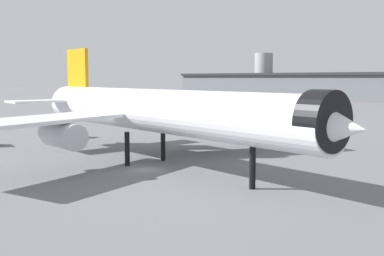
% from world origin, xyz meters
% --- Properties ---
extents(ground, '(900.00, 900.00, 0.00)m').
position_xyz_m(ground, '(0.00, 0.00, 0.00)').
color(ground, slate).
extents(airliner_near_gate, '(54.51, 49.11, 14.86)m').
position_xyz_m(airliner_near_gate, '(-1.17, 2.65, 6.55)').
color(airliner_near_gate, white).
rests_on(airliner_near_gate, ground).
extents(baggage_cart_trailing, '(2.67, 2.84, 1.82)m').
position_xyz_m(baggage_cart_trailing, '(-30.09, 13.51, 0.98)').
color(baggage_cart_trailing, black).
rests_on(baggage_cart_trailing, ground).
extents(traffic_cone_wingtip, '(0.61, 0.61, 0.77)m').
position_xyz_m(traffic_cone_wingtip, '(-0.94, 34.48, 0.38)').
color(traffic_cone_wingtip, '#F2600C').
rests_on(traffic_cone_wingtip, ground).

